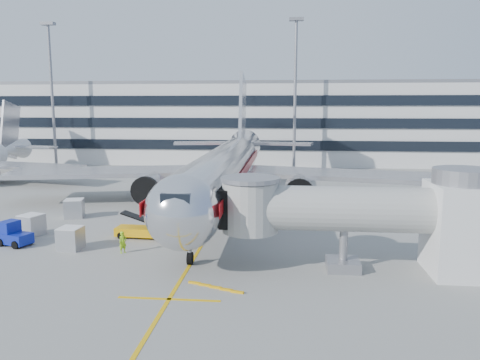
# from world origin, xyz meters

# --- Properties ---
(ground) EXTENTS (180.00, 180.00, 0.00)m
(ground) POSITION_xyz_m (0.00, 0.00, 0.00)
(ground) COLOR gray
(ground) RESTS_ON ground
(lead_in_line) EXTENTS (0.25, 70.00, 0.01)m
(lead_in_line) POSITION_xyz_m (0.00, 10.00, 0.01)
(lead_in_line) COLOR #E3AB0B
(lead_in_line) RESTS_ON ground
(stop_bar) EXTENTS (6.00, 0.25, 0.01)m
(stop_bar) POSITION_xyz_m (0.00, -14.00, 0.01)
(stop_bar) COLOR #E3AB0B
(stop_bar) RESTS_ON ground
(main_jet) EXTENTS (50.95, 48.70, 16.06)m
(main_jet) POSITION_xyz_m (0.00, 11.72, 4.23)
(main_jet) COLOR silver
(main_jet) RESTS_ON ground
(jet_bridge) EXTENTS (17.80, 4.50, 7.00)m
(jet_bridge) POSITION_xyz_m (12.18, -8.00, 3.87)
(jet_bridge) COLOR silver
(jet_bridge) RESTS_ON ground
(terminal) EXTENTS (150.00, 24.25, 15.60)m
(terminal) POSITION_xyz_m (0.00, 57.95, 7.80)
(terminal) COLOR silver
(terminal) RESTS_ON ground
(light_mast_west) EXTENTS (2.40, 1.20, 25.45)m
(light_mast_west) POSITION_xyz_m (-35.00, 42.00, 14.88)
(light_mast_west) COLOR gray
(light_mast_west) RESTS_ON ground
(light_mast_centre) EXTENTS (2.40, 1.20, 25.45)m
(light_mast_centre) POSITION_xyz_m (8.00, 42.00, 14.88)
(light_mast_centre) COLOR gray
(light_mast_centre) RESTS_ON ground
(belt_loader) EXTENTS (4.65, 1.86, 2.21)m
(belt_loader) POSITION_xyz_m (-5.38, -1.69, 0.63)
(belt_loader) COLOR #EBA609
(belt_loader) RESTS_ON ground
(baggage_tug) EXTENTS (2.91, 2.31, 1.93)m
(baggage_tug) POSITION_xyz_m (-14.93, -4.77, 0.84)
(baggage_tug) COLOR #0D1D92
(baggage_tug) RESTS_ON ground
(cargo_container_left) EXTENTS (2.12, 2.12, 1.80)m
(cargo_container_left) POSITION_xyz_m (-15.05, -1.85, 0.91)
(cargo_container_left) COLOR #ACAFB4
(cargo_container_left) RESTS_ON ground
(cargo_container_right) EXTENTS (2.12, 2.12, 1.85)m
(cargo_container_right) POSITION_xyz_m (-14.27, 4.68, 0.93)
(cargo_container_right) COLOR #ACAFB4
(cargo_container_right) RESTS_ON ground
(cargo_container_front) EXTENTS (1.73, 1.73, 1.75)m
(cargo_container_front) POSITION_xyz_m (-9.88, -5.42, 0.88)
(cargo_container_front) COLOR #ACAFB4
(cargo_container_front) RESTS_ON ground
(ramp_worker) EXTENTS (0.71, 0.72, 1.67)m
(ramp_worker) POSITION_xyz_m (-5.55, -5.92, 0.83)
(ramp_worker) COLOR #94D616
(ramp_worker) RESTS_ON ground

